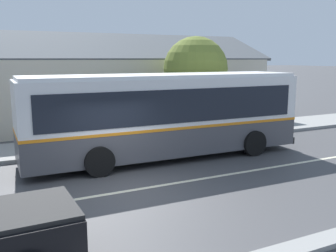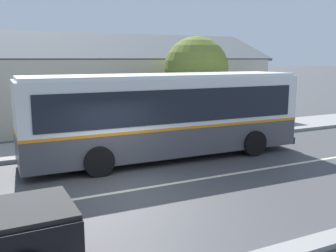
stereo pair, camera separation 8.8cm
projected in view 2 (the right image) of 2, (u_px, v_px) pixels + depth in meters
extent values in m
plane|color=#424244|center=(128.00, 191.00, 10.85)|extent=(300.00, 300.00, 0.00)
cube|color=gray|center=(81.00, 145.00, 16.15)|extent=(60.00, 3.00, 0.15)
cube|color=beige|center=(128.00, 191.00, 10.85)|extent=(60.00, 0.16, 0.01)
cube|color=beige|center=(66.00, 91.00, 22.18)|extent=(23.27, 8.28, 3.71)
cube|color=#4C5156|center=(72.00, 45.00, 19.88)|extent=(23.87, 4.19, 1.66)
cube|color=#4C5156|center=(58.00, 47.00, 23.54)|extent=(23.87, 4.19, 1.66)
cube|color=black|center=(221.00, 88.00, 21.95)|extent=(1.10, 0.06, 1.30)
cube|color=#4C3323|center=(148.00, 110.00, 20.13)|extent=(1.00, 0.06, 2.10)
cube|color=#47474C|center=(165.00, 137.00, 14.37)|extent=(10.66, 2.64, 1.03)
cube|color=orange|center=(165.00, 123.00, 14.27)|extent=(10.68, 2.66, 0.10)
cube|color=white|center=(165.00, 100.00, 14.11)|extent=(10.66, 2.64, 1.68)
cube|color=white|center=(165.00, 76.00, 13.95)|extent=(10.44, 2.51, 0.12)
cube|color=black|center=(152.00, 99.00, 15.25)|extent=(9.77, 0.16, 1.18)
cube|color=black|center=(180.00, 106.00, 13.00)|extent=(9.77, 0.16, 1.18)
cube|color=black|center=(276.00, 96.00, 16.35)|extent=(0.07, 2.20, 1.18)
cube|color=black|center=(277.00, 78.00, 16.21)|extent=(0.06, 1.75, 0.24)
cube|color=black|center=(274.00, 135.00, 16.67)|extent=(0.11, 2.50, 0.28)
cube|color=#197233|center=(122.00, 134.00, 14.95)|extent=(2.97, 0.07, 0.72)
cube|color=black|center=(236.00, 109.00, 17.10)|extent=(0.90, 0.04, 2.46)
cylinder|color=black|center=(220.00, 132.00, 16.91)|extent=(1.00, 0.29, 1.00)
cylinder|color=black|center=(254.00, 143.00, 14.68)|extent=(1.00, 0.29, 1.00)
cylinder|color=black|center=(82.00, 145.00, 14.32)|extent=(1.00, 0.29, 1.00)
cylinder|color=black|center=(99.00, 161.00, 12.09)|extent=(1.00, 0.29, 1.00)
cylinder|color=black|center=(14.00, 228.00, 7.61)|extent=(0.77, 0.28, 0.76)
cube|color=brown|center=(71.00, 136.00, 15.55)|extent=(1.72, 0.10, 0.04)
cube|color=brown|center=(71.00, 137.00, 15.43)|extent=(1.72, 0.10, 0.04)
cube|color=brown|center=(72.00, 137.00, 15.30)|extent=(1.72, 0.10, 0.04)
cube|color=brown|center=(72.00, 131.00, 15.13)|extent=(1.72, 0.04, 0.10)
cube|color=brown|center=(72.00, 127.00, 15.11)|extent=(1.72, 0.04, 0.10)
cube|color=black|center=(88.00, 140.00, 15.76)|extent=(0.08, 0.43, 0.45)
cube|color=black|center=(55.00, 144.00, 15.17)|extent=(0.08, 0.43, 0.45)
cylinder|color=#4C3828|center=(196.00, 111.00, 19.14)|extent=(0.39, 0.39, 2.21)
sphere|color=olive|center=(196.00, 69.00, 18.75)|extent=(3.23, 3.23, 3.23)
cylinder|color=gray|center=(251.00, 108.00, 18.60)|extent=(0.07, 0.07, 2.40)
cube|color=#1959A5|center=(252.00, 89.00, 18.41)|extent=(0.36, 0.03, 0.48)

